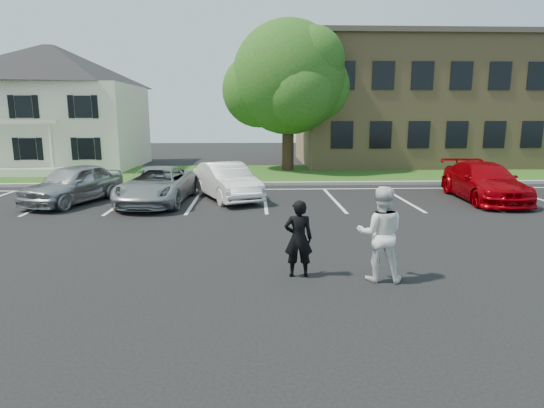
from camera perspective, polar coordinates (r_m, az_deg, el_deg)
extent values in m
plane|color=black|center=(10.51, 0.22, -7.77)|extent=(90.00, 90.00, 0.00)
cube|color=gray|center=(22.18, -1.16, 2.57)|extent=(40.00, 0.30, 0.15)
cube|color=#114A10|center=(26.15, -1.34, 3.82)|extent=(44.00, 8.00, 0.08)
cube|color=silver|center=(19.91, -25.85, 0.23)|extent=(0.12, 5.20, 0.01)
cube|color=silver|center=(18.96, -18.07, 0.31)|extent=(0.12, 5.20, 0.01)
cube|color=silver|center=(18.40, -9.65, 0.39)|extent=(0.12, 5.20, 0.01)
cube|color=silver|center=(18.25, -0.90, 0.46)|extent=(0.12, 5.20, 0.01)
cube|color=silver|center=(18.53, 7.79, 0.52)|extent=(0.12, 5.20, 0.01)
cube|color=silver|center=(19.22, 16.04, 0.57)|extent=(0.12, 5.20, 0.01)
cube|color=silver|center=(20.28, 23.57, 0.60)|extent=(0.12, 5.20, 0.01)
cube|color=silver|center=(21.65, 30.25, 0.62)|extent=(0.12, 5.20, 0.01)
cube|color=silver|center=(20.99, 2.74, 1.87)|extent=(34.00, 0.12, 0.01)
cube|color=beige|center=(32.46, -25.41, 8.74)|extent=(10.00, 8.00, 5.20)
pyramid|color=black|center=(32.59, -25.99, 15.41)|extent=(10.30, 8.24, 2.40)
cube|color=beige|center=(28.71, -28.31, 3.57)|extent=(4.00, 1.60, 0.50)
cylinder|color=beige|center=(27.35, -25.85, 5.79)|extent=(0.18, 0.18, 2.70)
cube|color=beige|center=(28.00, -29.37, 8.97)|extent=(4.20, 0.25, 0.20)
cube|color=black|center=(28.85, -28.30, 6.10)|extent=(0.90, 0.06, 1.20)
cube|color=black|center=(28.79, -28.73, 10.65)|extent=(0.90, 0.06, 1.20)
cube|color=black|center=(29.14, -29.46, 6.03)|extent=(0.32, 0.05, 1.25)
cube|color=black|center=(28.57, -27.12, 6.17)|extent=(0.32, 0.05, 1.25)
cube|color=#997E52|center=(35.04, 22.47, 11.37)|extent=(22.00, 10.00, 8.00)
cube|color=#4F453C|center=(35.36, 23.00, 18.09)|extent=(22.40, 10.40, 0.30)
cube|color=black|center=(27.43, 8.79, 8.57)|extent=(1.30, 0.06, 1.60)
cube|color=black|center=(27.49, 9.01, 15.67)|extent=(1.30, 0.06, 1.60)
cube|color=black|center=(27.96, 13.47, 8.45)|extent=(1.30, 0.06, 1.60)
cube|color=black|center=(28.02, 13.80, 15.40)|extent=(1.30, 0.06, 1.60)
cube|color=black|center=(28.67, 17.95, 8.27)|extent=(1.30, 0.06, 1.60)
cube|color=black|center=(28.72, 18.37, 15.05)|extent=(1.30, 0.06, 1.60)
cube|color=black|center=(29.53, 22.18, 8.06)|extent=(1.30, 0.06, 1.60)
cube|color=black|center=(29.59, 22.68, 14.64)|extent=(1.30, 0.06, 1.60)
cube|color=black|center=(30.55, 26.14, 7.83)|extent=(1.30, 0.06, 1.60)
cube|color=black|center=(30.60, 26.71, 14.18)|extent=(1.30, 0.06, 1.60)
cube|color=black|center=(31.70, 29.83, 7.58)|extent=(1.30, 0.06, 1.60)
cube|color=black|center=(31.76, 30.45, 13.69)|extent=(1.30, 0.06, 1.60)
cylinder|color=black|center=(27.53, 2.01, 7.45)|extent=(0.70, 0.70, 3.20)
sphere|color=#204817|center=(27.55, 2.07, 15.57)|extent=(6.60, 6.60, 6.60)
sphere|color=#204817|center=(28.37, 5.28, 14.40)|extent=(4.60, 4.60, 4.60)
sphere|color=#204817|center=(27.83, -1.61, 14.09)|extent=(4.40, 4.40, 4.40)
sphere|color=#204817|center=(26.03, 3.22, 13.83)|extent=(4.00, 4.00, 4.00)
sphere|color=#204817|center=(29.12, 0.60, 15.94)|extent=(4.20, 4.20, 4.20)
sphere|color=#204817|center=(26.86, 4.92, 17.58)|extent=(3.80, 3.80, 3.80)
imported|color=black|center=(9.65, 3.33, -4.36)|extent=(0.61, 0.40, 1.66)
imported|color=white|center=(9.64, 13.44, -3.67)|extent=(1.09, 0.92, 1.99)
imported|color=#A4A3A8|center=(19.25, -23.63, 2.34)|extent=(3.22, 4.77, 1.51)
imported|color=#95989C|center=(18.17, -14.25, 2.27)|extent=(2.64, 5.15, 1.39)
imported|color=silver|center=(18.55, -5.71, 2.86)|extent=(3.18, 4.70, 1.46)
imported|color=#980007|center=(20.11, 25.06, 2.54)|extent=(2.38, 5.26, 1.49)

